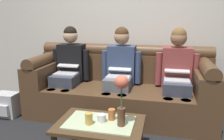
{
  "coord_description": "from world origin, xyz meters",
  "views": [
    {
      "loc": [
        0.58,
        -1.81,
        1.37
      ],
      "look_at": [
        -0.04,
        0.83,
        0.72
      ],
      "focal_mm": 36.54,
      "sensor_mm": 36.0,
      "label": 1
    }
  ],
  "objects_px": {
    "couch": "(120,89)",
    "cup_near_right": "(112,114)",
    "cup_near_left": "(89,119)",
    "coffee_table": "(100,127)",
    "cup_far_center": "(102,118)",
    "person_left": "(69,66)",
    "person_right": "(177,72)",
    "person_middle": "(120,69)",
    "backpack_left": "(7,105)",
    "flower_vase": "(122,93)"
  },
  "relations": [
    {
      "from": "person_right",
      "to": "cup_far_center",
      "type": "bearing_deg",
      "value": -125.97
    },
    {
      "from": "person_left",
      "to": "person_right",
      "type": "bearing_deg",
      "value": -0.0
    },
    {
      "from": "flower_vase",
      "to": "backpack_left",
      "type": "height_order",
      "value": "flower_vase"
    },
    {
      "from": "cup_near_right",
      "to": "cup_far_center",
      "type": "height_order",
      "value": "cup_near_right"
    },
    {
      "from": "couch",
      "to": "person_left",
      "type": "relative_size",
      "value": 2.03
    },
    {
      "from": "person_right",
      "to": "person_middle",
      "type": "bearing_deg",
      "value": 179.98
    },
    {
      "from": "person_left",
      "to": "person_right",
      "type": "xyz_separation_m",
      "value": [
        1.5,
        -0.0,
        0.0
      ]
    },
    {
      "from": "coffee_table",
      "to": "cup_far_center",
      "type": "xyz_separation_m",
      "value": [
        0.02,
        0.0,
        0.09
      ]
    },
    {
      "from": "cup_near_left",
      "to": "cup_far_center",
      "type": "relative_size",
      "value": 1.34
    },
    {
      "from": "person_middle",
      "to": "couch",
      "type": "bearing_deg",
      "value": 90.0
    },
    {
      "from": "person_middle",
      "to": "person_right",
      "type": "xyz_separation_m",
      "value": [
        0.75,
        -0.0,
        0.0
      ]
    },
    {
      "from": "person_right",
      "to": "coffee_table",
      "type": "relative_size",
      "value": 1.44
    },
    {
      "from": "cup_near_left",
      "to": "cup_far_center",
      "type": "distance_m",
      "value": 0.13
    },
    {
      "from": "coffee_table",
      "to": "flower_vase",
      "type": "bearing_deg",
      "value": -7.8
    },
    {
      "from": "person_right",
      "to": "backpack_left",
      "type": "xyz_separation_m",
      "value": [
        -2.26,
        -0.43,
        -0.5
      ]
    },
    {
      "from": "cup_near_left",
      "to": "backpack_left",
      "type": "relative_size",
      "value": 0.34
    },
    {
      "from": "cup_near_left",
      "to": "cup_near_right",
      "type": "height_order",
      "value": "cup_near_left"
    },
    {
      "from": "person_right",
      "to": "coffee_table",
      "type": "distance_m",
      "value": 1.31
    },
    {
      "from": "person_middle",
      "to": "backpack_left",
      "type": "distance_m",
      "value": 1.64
    },
    {
      "from": "person_right",
      "to": "cup_near_right",
      "type": "relative_size",
      "value": 11.14
    },
    {
      "from": "cup_near_left",
      "to": "cup_far_center",
      "type": "xyz_separation_m",
      "value": [
        0.11,
        0.07,
        -0.02
      ]
    },
    {
      "from": "coffee_table",
      "to": "cup_near_left",
      "type": "height_order",
      "value": "cup_near_left"
    },
    {
      "from": "flower_vase",
      "to": "person_right",
      "type": "bearing_deg",
      "value": 62.89
    },
    {
      "from": "cup_near_right",
      "to": "backpack_left",
      "type": "relative_size",
      "value": 0.33
    },
    {
      "from": "person_right",
      "to": "backpack_left",
      "type": "distance_m",
      "value": 2.35
    },
    {
      "from": "couch",
      "to": "person_left",
      "type": "xyz_separation_m",
      "value": [
        -0.75,
        -0.0,
        0.29
      ]
    },
    {
      "from": "flower_vase",
      "to": "cup_far_center",
      "type": "distance_m",
      "value": 0.35
    },
    {
      "from": "cup_near_left",
      "to": "cup_near_right",
      "type": "relative_size",
      "value": 1.02
    },
    {
      "from": "person_middle",
      "to": "backpack_left",
      "type": "height_order",
      "value": "person_middle"
    },
    {
      "from": "person_right",
      "to": "cup_near_left",
      "type": "relative_size",
      "value": 10.89
    },
    {
      "from": "cup_near_right",
      "to": "cup_far_center",
      "type": "xyz_separation_m",
      "value": [
        -0.08,
        -0.07,
        -0.02
      ]
    },
    {
      "from": "couch",
      "to": "cup_near_right",
      "type": "distance_m",
      "value": 0.95
    },
    {
      "from": "coffee_table",
      "to": "cup_near_left",
      "type": "bearing_deg",
      "value": -140.25
    },
    {
      "from": "cup_near_right",
      "to": "person_middle",
      "type": "bearing_deg",
      "value": 96.18
    },
    {
      "from": "coffee_table",
      "to": "cup_near_right",
      "type": "xyz_separation_m",
      "value": [
        0.1,
        0.07,
        0.11
      ]
    },
    {
      "from": "coffee_table",
      "to": "cup_far_center",
      "type": "distance_m",
      "value": 0.09
    },
    {
      "from": "cup_near_left",
      "to": "cup_near_right",
      "type": "xyz_separation_m",
      "value": [
        0.19,
        0.14,
        -0.0
      ]
    },
    {
      "from": "person_left",
      "to": "backpack_left",
      "type": "xyz_separation_m",
      "value": [
        -0.76,
        -0.43,
        -0.5
      ]
    },
    {
      "from": "person_middle",
      "to": "cup_near_right",
      "type": "height_order",
      "value": "person_middle"
    },
    {
      "from": "cup_near_right",
      "to": "backpack_left",
      "type": "distance_m",
      "value": 1.7
    },
    {
      "from": "person_left",
      "to": "coffee_table",
      "type": "xyz_separation_m",
      "value": [
        0.75,
        -1.01,
        -0.36
      ]
    },
    {
      "from": "flower_vase",
      "to": "cup_near_right",
      "type": "distance_m",
      "value": 0.31
    },
    {
      "from": "couch",
      "to": "cup_near_right",
      "type": "height_order",
      "value": "couch"
    },
    {
      "from": "person_right",
      "to": "flower_vase",
      "type": "distance_m",
      "value": 1.17
    },
    {
      "from": "couch",
      "to": "cup_near_left",
      "type": "height_order",
      "value": "couch"
    },
    {
      "from": "person_middle",
      "to": "cup_near_left",
      "type": "xyz_separation_m",
      "value": [
        -0.09,
        -1.08,
        -0.25
      ]
    },
    {
      "from": "person_middle",
      "to": "person_right",
      "type": "height_order",
      "value": "same"
    },
    {
      "from": "cup_near_left",
      "to": "cup_near_right",
      "type": "distance_m",
      "value": 0.24
    },
    {
      "from": "person_right",
      "to": "cup_far_center",
      "type": "height_order",
      "value": "person_right"
    },
    {
      "from": "cup_near_right",
      "to": "cup_far_center",
      "type": "relative_size",
      "value": 1.31
    }
  ]
}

